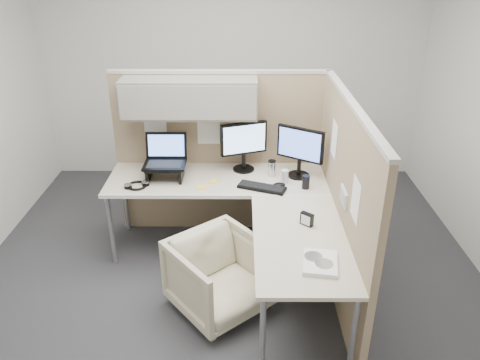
{
  "coord_description": "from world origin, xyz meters",
  "views": [
    {
      "loc": [
        0.12,
        -3.29,
        2.59
      ],
      "look_at": [
        0.1,
        0.25,
        0.85
      ],
      "focal_mm": 35.0,
      "sensor_mm": 36.0,
      "label": 1
    }
  ],
  "objects_px": {
    "office_chair": "(220,273)",
    "keyboard": "(262,188)",
    "monitor_left": "(244,143)",
    "desk": "(243,204)"
  },
  "relations": [
    {
      "from": "desk",
      "to": "office_chair",
      "type": "bearing_deg",
      "value": -110.93
    },
    {
      "from": "monitor_left",
      "to": "office_chair",
      "type": "bearing_deg",
      "value": -119.73
    },
    {
      "from": "monitor_left",
      "to": "desk",
      "type": "bearing_deg",
      "value": -110.39
    },
    {
      "from": "desk",
      "to": "office_chair",
      "type": "relative_size",
      "value": 2.95
    },
    {
      "from": "monitor_left",
      "to": "keyboard",
      "type": "distance_m",
      "value": 0.5
    },
    {
      "from": "monitor_left",
      "to": "keyboard",
      "type": "relative_size",
      "value": 1.12
    },
    {
      "from": "desk",
      "to": "keyboard",
      "type": "distance_m",
      "value": 0.26
    },
    {
      "from": "office_chair",
      "to": "keyboard",
      "type": "height_order",
      "value": "keyboard"
    },
    {
      "from": "office_chair",
      "to": "monitor_left",
      "type": "xyz_separation_m",
      "value": [
        0.19,
        1.06,
        0.67
      ]
    },
    {
      "from": "desk",
      "to": "office_chair",
      "type": "xyz_separation_m",
      "value": [
        -0.18,
        -0.47,
        -0.35
      ]
    }
  ]
}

